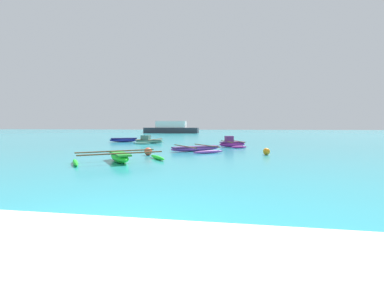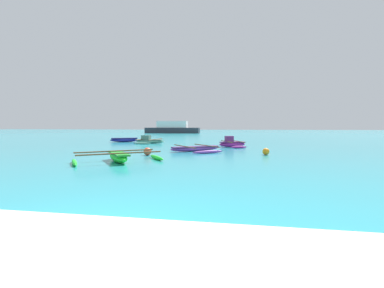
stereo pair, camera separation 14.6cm
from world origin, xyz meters
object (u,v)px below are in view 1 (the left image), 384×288
Objects in this scene: moored_boat_3 at (196,148)px; distant_ferry at (171,128)px; moored_boat_2 at (232,143)px; moored_boat_4 at (119,157)px; moored_boat_0 at (149,141)px; mooring_buoy_0 at (266,151)px; moored_boat_1 at (124,140)px; mooring_buoy_1 at (148,151)px.

distant_ferry is at bearing 69.82° from moored_boat_3.
moored_boat_2 is 11.31m from moored_boat_4.
moored_boat_0 is at bearing 137.52° from moored_boat_2.
distant_ferry is at bearing 154.13° from moored_boat_4.
mooring_buoy_0 is (2.09, -5.73, -0.09)m from moored_boat_2.
moored_boat_1 is at bearing 163.15° from moored_boat_0.
moored_boat_4 is 8.57m from mooring_buoy_0.
moored_boat_4 is 0.33× the size of distant_ferry.
moored_boat_4 is at bearing -150.41° from mooring_buoy_0.
mooring_buoy_1 is at bearing -145.13° from moored_boat_2.
moored_boat_2 is (11.63, -4.75, 0.05)m from moored_boat_1.
moored_boat_2 is 42.95m from distant_ferry.
distant_ferry is (-10.07, 47.35, 0.97)m from mooring_buoy_1.
moored_boat_0 is 0.83× the size of moored_boat_4.
moored_boat_0 is 37.50m from distant_ferry.
moored_boat_0 reaches higher than mooring_buoy_0.
mooring_buoy_1 is at bearing -65.14° from moored_boat_0.
distant_ferry is (-6.59, 36.90, 0.94)m from moored_boat_0.
moored_boat_3 is (9.17, -8.82, -0.07)m from moored_boat_1.
moored_boat_3 is 6.57m from moored_boat_4.
moored_boat_1 is at bearing 100.21° from moored_boat_3.
moored_boat_1 is 12.57m from moored_boat_2.
moored_boat_0 reaches higher than moored_boat_3.
moored_boat_2 is 8.61m from mooring_buoy_1.
moored_boat_3 is at bearing -45.08° from moored_boat_0.
moored_boat_1 is 17.27m from mooring_buoy_0.
distant_ferry reaches higher than mooring_buoy_0.
distant_ferry is (-17.04, 45.98, 0.99)m from mooring_buoy_0.
mooring_buoy_1 is 0.03× the size of distant_ferry.
moored_boat_2 is 8.08× the size of mooring_buoy_0.
distant_ferry is (-3.32, 35.50, 0.95)m from moored_boat_1.
moored_boat_4 reaches higher than mooring_buoy_0.
moored_boat_3 is 0.96× the size of moored_boat_4.
moored_boat_1 is 7.37× the size of mooring_buoy_0.
moored_boat_2 is at bearing 115.02° from moored_boat_4.
moored_boat_2 reaches higher than mooring_buoy_1.
moored_boat_2 reaches higher than moored_boat_0.
moored_boat_1 is 0.23× the size of distant_ferry.
moored_boat_0 is 1.22× the size of moored_boat_1.
distant_ferry is (-12.49, 44.31, 1.02)m from moored_boat_3.
distant_ferry reaches higher than moored_boat_0.
moored_boat_3 is at bearing -70.79° from moored_boat_1.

